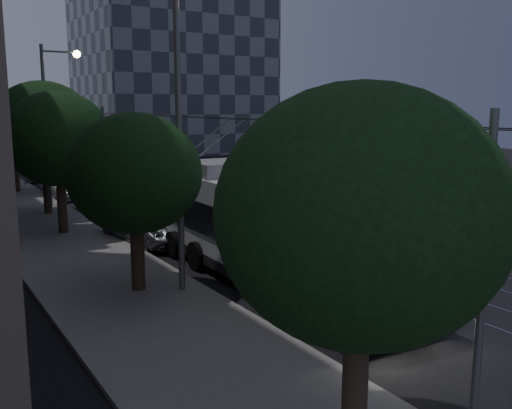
{
  "coord_description": "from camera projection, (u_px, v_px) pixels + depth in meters",
  "views": [
    {
      "loc": [
        -13.2,
        -15.63,
        6.04
      ],
      "look_at": [
        -1.27,
        3.45,
        2.12
      ],
      "focal_mm": 40.0,
      "sensor_mm": 36.0,
      "label": 1
    }
  ],
  "objects": [
    {
      "name": "ground",
      "position": [
        335.0,
        272.0,
        20.98
      ],
      "size": [
        120.0,
        120.0,
        0.0
      ],
      "primitive_type": "plane",
      "color": "black",
      "rests_on": "ground"
    },
    {
      "name": "sidewalk",
      "position": [
        19.0,
        207.0,
        33.76
      ],
      "size": [
        5.0,
        90.0,
        0.15
      ],
      "primitive_type": "cube",
      "color": "slate",
      "rests_on": "ground"
    },
    {
      "name": "tram_rails",
      "position": [
        175.0,
        195.0,
        38.99
      ],
      "size": [
        4.52,
        90.0,
        0.02
      ],
      "color": "gray",
      "rests_on": "ground"
    },
    {
      "name": "overhead_wires",
      "position": [
        59.0,
        148.0,
        34.5
      ],
      "size": [
        2.23,
        90.0,
        6.0
      ],
      "color": "black",
      "rests_on": "ground"
    },
    {
      "name": "building_distant_right",
      "position": [
        172.0,
        59.0,
        74.27
      ],
      "size": [
        22.0,
        18.0,
        24.0
      ],
      "primitive_type": "cube",
      "color": "#3A3F4A",
      "rests_on": "ground"
    },
    {
      "name": "trolleybus",
      "position": [
        265.0,
        231.0,
        19.37
      ],
      "size": [
        3.22,
        13.34,
        5.63
      ],
      "rotation": [
        0.0,
        0.0,
        -0.03
      ],
      "color": "silver",
      "rests_on": "ground"
    },
    {
      "name": "pickup_silver",
      "position": [
        152.0,
        224.0,
        25.53
      ],
      "size": [
        3.23,
        6.04,
        1.61
      ],
      "primitive_type": "imported",
      "rotation": [
        0.0,
        0.0,
        0.1
      ],
      "color": "#96989D",
      "rests_on": "ground"
    },
    {
      "name": "car_white_a",
      "position": [
        106.0,
        196.0,
        33.44
      ],
      "size": [
        1.91,
        4.62,
        1.57
      ],
      "primitive_type": "imported",
      "rotation": [
        0.0,
        0.0,
        -0.01
      ],
      "color": "#BABABE",
      "rests_on": "ground"
    },
    {
      "name": "car_white_b",
      "position": [
        63.0,
        189.0,
        37.43
      ],
      "size": [
        1.97,
        4.51,
        1.29
      ],
      "primitive_type": "imported",
      "rotation": [
        0.0,
        0.0,
        0.04
      ],
      "color": "silver",
      "rests_on": "ground"
    },
    {
      "name": "car_white_c",
      "position": [
        59.0,
        183.0,
        40.05
      ],
      "size": [
        1.91,
        3.96,
        1.25
      ],
      "primitive_type": "imported",
      "rotation": [
        0.0,
        0.0,
        0.16
      ],
      "color": "white",
      "rests_on": "ground"
    },
    {
      "name": "car_white_d",
      "position": [
        36.0,
        173.0,
        45.86
      ],
      "size": [
        1.76,
        3.87,
        1.29
      ],
      "primitive_type": "imported",
      "rotation": [
        0.0,
        0.0,
        -0.06
      ],
      "color": "silver",
      "rests_on": "ground"
    },
    {
      "name": "tree_0",
      "position": [
        360.0,
        216.0,
        9.17
      ],
      "size": [
        4.76,
        4.76,
        6.44
      ],
      "color": "#2E2219",
      "rests_on": "ground"
    },
    {
      "name": "tree_1",
      "position": [
        135.0,
        174.0,
        17.89
      ],
      "size": [
        4.25,
        4.25,
        5.85
      ],
      "color": "#2E2219",
      "rests_on": "ground"
    },
    {
      "name": "tree_2",
      "position": [
        58.0,
        139.0,
        26.05
      ],
      "size": [
        4.85,
        4.85,
        6.71
      ],
      "color": "#2E2219",
      "rests_on": "ground"
    },
    {
      "name": "tree_3",
      "position": [
        43.0,
        127.0,
        30.8
      ],
      "size": [
        5.48,
        5.48,
        7.37
      ],
      "color": "#2E2219",
      "rests_on": "ground"
    },
    {
      "name": "tree_4",
      "position": [
        13.0,
        130.0,
        38.96
      ],
      "size": [
        5.62,
        5.62,
        6.94
      ],
      "color": "#2E2219",
      "rests_on": "ground"
    },
    {
      "name": "streetlamp_near",
      "position": [
        190.0,
        100.0,
        17.71
      ],
      "size": [
        2.49,
        0.44,
        10.32
      ],
      "color": "slate",
      "rests_on": "ground"
    },
    {
      "name": "streetlamp_far",
      "position": [
        52.0,
        110.0,
        33.37
      ],
      "size": [
        2.32,
        0.44,
        9.5
      ],
      "color": "slate",
      "rests_on": "ground"
    }
  ]
}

